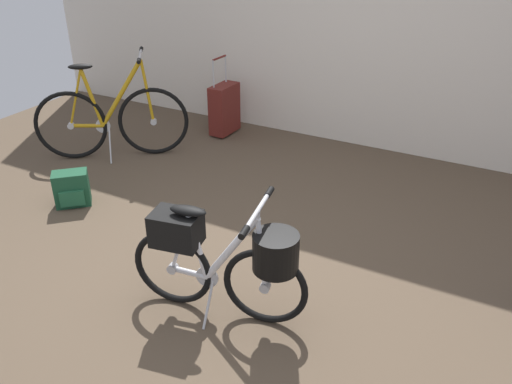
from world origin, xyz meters
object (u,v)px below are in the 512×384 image
at_px(folding_bike_foreground, 224,257).
at_px(backpack_on_floor, 72,189).
at_px(display_bike_left, 112,120).
at_px(rolling_suitcase, 224,109).

xyz_separation_m(folding_bike_foreground, backpack_on_floor, (-1.80, 0.55, -0.27)).
distance_m(folding_bike_foreground, display_bike_left, 2.61).
bearing_deg(rolling_suitcase, folding_bike_foreground, -58.99).
xyz_separation_m(display_bike_left, rolling_suitcase, (0.65, 1.02, -0.10)).
xyz_separation_m(folding_bike_foreground, display_bike_left, (-2.15, 1.48, -0.03)).
bearing_deg(backpack_on_floor, display_bike_left, 110.57).
distance_m(rolling_suitcase, backpack_on_floor, 1.97).
distance_m(folding_bike_foreground, backpack_on_floor, 1.90).
distance_m(folding_bike_foreground, rolling_suitcase, 2.91).
relative_size(folding_bike_foreground, rolling_suitcase, 1.30).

